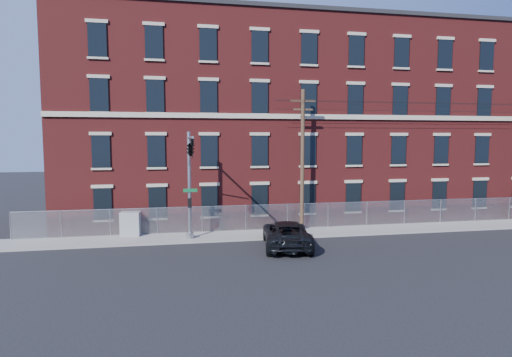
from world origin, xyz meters
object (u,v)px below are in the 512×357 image
object	(u,v)px
utility_pole_near	(302,158)
utility_cabinet	(130,224)
pickup_truck	(286,234)
traffic_signal_mast	(190,160)

from	to	relation	value
utility_pole_near	utility_cabinet	distance (m)	12.74
pickup_truck	utility_cabinet	size ratio (longest dim) A/B	3.64
traffic_signal_mast	pickup_truck	xyz separation A→B (m)	(5.78, -0.64, -4.57)
pickup_truck	utility_cabinet	bearing A→B (deg)	-15.41
traffic_signal_mast	utility_pole_near	size ratio (longest dim) A/B	0.70
pickup_truck	utility_cabinet	world-z (taller)	utility_cabinet
pickup_truck	utility_cabinet	xyz separation A→B (m)	(-9.72, 4.46, 0.11)
traffic_signal_mast	utility_pole_near	xyz separation A→B (m)	(8.00, 3.42, -0.05)
pickup_truck	utility_cabinet	distance (m)	10.70
utility_pole_near	pickup_truck	size ratio (longest dim) A/B	1.70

